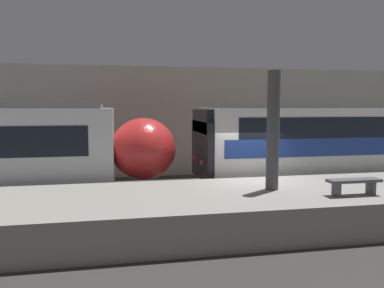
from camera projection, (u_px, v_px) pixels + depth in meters
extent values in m
plane|color=#33302D|center=(253.00, 205.00, 12.99)|extent=(120.00, 120.00, 0.00)
cube|color=gray|center=(278.00, 207.00, 10.98)|extent=(40.00, 4.02, 1.00)
cube|color=#B2AD9E|center=(210.00, 121.00, 18.82)|extent=(50.00, 0.15, 5.35)
cylinder|color=#47474C|center=(273.00, 131.00, 10.82)|extent=(0.37, 0.37, 3.46)
ellipsoid|color=red|center=(144.00, 149.00, 14.13)|extent=(2.42, 2.73, 2.35)
sphere|color=#F2EFCC|center=(169.00, 159.00, 14.35)|extent=(0.20, 0.20, 0.20)
cube|color=black|center=(202.00, 150.00, 14.57)|extent=(0.25, 2.91, 2.24)
cube|color=black|center=(202.00, 121.00, 14.46)|extent=(0.25, 2.61, 0.89)
sphere|color=#EA4C42|center=(202.00, 162.00, 13.93)|extent=(0.18, 0.18, 0.18)
sphere|color=#EA4C42|center=(195.00, 158.00, 15.23)|extent=(0.18, 0.18, 0.18)
cube|color=#4C4C51|center=(336.00, 189.00, 10.15)|extent=(0.10, 0.32, 0.41)
cube|color=#4C4C51|center=(371.00, 187.00, 10.35)|extent=(0.10, 0.32, 0.41)
cube|color=#4C4C51|center=(354.00, 180.00, 10.23)|extent=(1.50, 0.40, 0.08)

